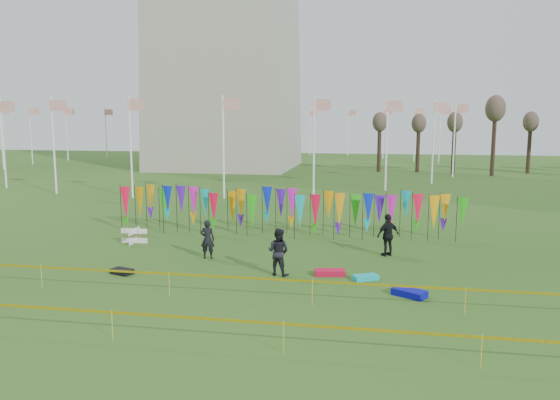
% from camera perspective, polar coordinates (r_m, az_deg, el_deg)
% --- Properties ---
extents(ground, '(160.00, 160.00, 0.00)m').
position_cam_1_polar(ground, '(21.64, -4.00, -8.15)').
color(ground, '#244B15').
rests_on(ground, ground).
extents(flagpole_ring, '(57.40, 56.16, 8.00)m').
position_cam_1_polar(flagpole_ring, '(70.77, -5.49, 6.64)').
color(flagpole_ring, white).
rests_on(flagpole_ring, ground).
extents(banner_row, '(18.64, 0.64, 2.45)m').
position_cam_1_polar(banner_row, '(29.00, 0.45, -0.70)').
color(banner_row, black).
rests_on(banner_row, ground).
extents(caution_tape_near, '(26.00, 0.02, 0.90)m').
position_cam_1_polar(caution_tape_near, '(19.07, -6.62, -8.05)').
color(caution_tape_near, '#FFDB05').
rests_on(caution_tape_near, ground).
extents(caution_tape_far, '(26.00, 0.02, 0.90)m').
position_cam_1_polar(caution_tape_far, '(15.54, -10.92, -12.02)').
color(caution_tape_far, '#FFDB05').
rests_on(caution_tape_far, ground).
extents(box_kite, '(0.70, 0.70, 0.77)m').
position_cam_1_polar(box_kite, '(28.35, -14.99, -3.63)').
color(box_kite, red).
rests_on(box_kite, ground).
extents(person_left, '(0.69, 0.54, 1.75)m').
position_cam_1_polar(person_left, '(24.59, -7.59, -4.08)').
color(person_left, black).
rests_on(person_left, ground).
extents(person_mid, '(1.04, 0.80, 1.90)m').
position_cam_1_polar(person_mid, '(21.80, -0.18, -5.42)').
color(person_mid, black).
rests_on(person_mid, ground).
extents(person_right, '(1.30, 1.18, 1.93)m').
position_cam_1_polar(person_right, '(25.28, 11.22, -3.61)').
color(person_right, black).
rests_on(person_right, ground).
extents(kite_bag_turquoise, '(1.08, 0.87, 0.19)m').
position_cam_1_polar(kite_bag_turquoise, '(21.60, 8.92, -8.00)').
color(kite_bag_turquoise, '#0DC2CA').
rests_on(kite_bag_turquoise, ground).
extents(kite_bag_blue, '(1.30, 1.12, 0.24)m').
position_cam_1_polar(kite_bag_blue, '(19.99, 13.37, -9.42)').
color(kite_bag_blue, '#0A0CAD').
rests_on(kite_bag_blue, ground).
extents(kite_bag_red, '(1.27, 0.74, 0.22)m').
position_cam_1_polar(kite_bag_red, '(22.06, 5.23, -7.55)').
color(kite_bag_red, red).
rests_on(kite_bag_red, ground).
extents(kite_bag_black, '(1.00, 0.77, 0.20)m').
position_cam_1_polar(kite_bag_black, '(23.05, -16.19, -7.18)').
color(kite_bag_black, black).
rests_on(kite_bag_black, ground).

